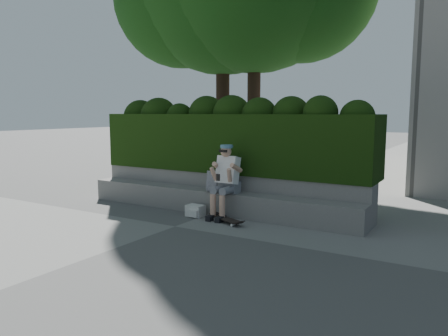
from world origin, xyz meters
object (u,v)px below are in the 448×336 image
Objects in this scene: backpack_plaid at (214,181)px; backpack_ground at (195,211)px; person at (226,178)px; skateboard at (227,219)px.

backpack_ground is (-0.22, -0.34, -0.54)m from backpack_plaid.
backpack_plaid is (-0.32, 0.08, -0.10)m from person.
backpack_plaid is (-0.56, 0.47, 0.59)m from skateboard.
backpack_ground is (-0.53, -0.26, -0.64)m from person.
person is 3.43× the size of backpack_plaid.
skateboard is at bearing -6.92° from backpack_ground.
backpack_plaid is 1.20× the size of backpack_ground.
backpack_plaid is at bearing 165.67° from person.
person is at bearing 144.68° from skateboard.
person is 1.80× the size of skateboard.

